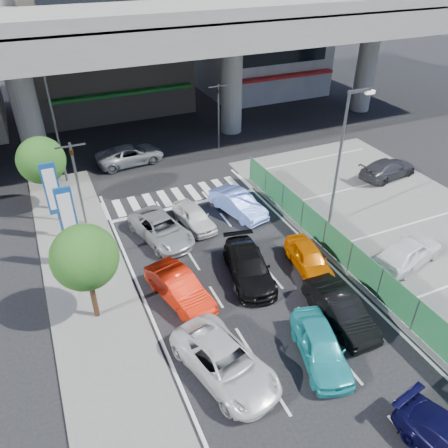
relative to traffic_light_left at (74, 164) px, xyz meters
name	(u,v)px	position (x,y,z in m)	size (l,w,h in m)	color
ground	(277,330)	(6.20, -12.00, -3.94)	(120.00, 120.00, 0.00)	black
parking_lot	(431,244)	(17.20, -10.00, -3.91)	(12.00, 28.00, 0.06)	#5A5A57
sidewalk_left	(98,316)	(-0.80, -8.00, -3.88)	(4.00, 30.00, 0.12)	#5A5A57
fence_run	(363,269)	(11.50, -11.00, -3.04)	(0.16, 22.00, 1.80)	#1F5C33
expressway	(130,31)	(6.20, 10.00, 4.83)	(64.00, 14.00, 10.75)	slate
building_center	(103,26)	(6.20, 20.97, 3.56)	(14.00, 10.90, 15.00)	gray
building_east	(261,32)	(22.20, 19.97, 2.06)	(12.00, 10.90, 12.00)	gray
traffic_light_left	(74,164)	(0.00, 0.00, 0.00)	(1.60, 1.24, 5.20)	#595B60
traffic_light_right	(218,100)	(11.70, 7.00, 0.00)	(1.60, 1.24, 5.20)	#595B60
street_lamp_right	(343,150)	(13.37, -6.00, 0.83)	(1.65, 0.22, 8.00)	#595B60
street_lamp_left	(56,115)	(-0.13, 6.00, 0.83)	(1.65, 0.22, 8.00)	#595B60
signboard_near	(68,217)	(-1.00, -4.01, -0.87)	(0.80, 0.14, 4.70)	#595B60
signboard_far	(53,191)	(-1.40, -1.01, -0.87)	(0.80, 0.14, 4.70)	#595B60
tree_near	(85,258)	(-0.80, -8.00, -0.55)	(2.80, 2.80, 4.80)	#382314
tree_far	(41,161)	(-1.60, 2.50, -0.55)	(2.80, 2.80, 4.80)	#382314
sedan_white_mid_left	(225,362)	(3.19, -13.15, -3.25)	(2.29, 4.97, 1.38)	silver
taxi_teal_mid	(321,347)	(7.00, -14.03, -3.25)	(1.63, 4.05, 1.38)	#26A9AF
hatch_black_mid_right	(340,309)	(8.99, -12.63, -3.25)	(1.46, 4.19, 1.38)	black
taxi_orange_left	(179,288)	(2.99, -8.43, -3.25)	(1.46, 4.19, 1.38)	red
sedan_black_mid	(249,267)	(6.67, -8.32, -3.26)	(1.88, 4.63, 1.34)	black
taxi_orange_right	(309,258)	(9.80, -8.94, -3.30)	(1.51, 3.75, 1.28)	#D46200
wagon_silver_front_left	(161,229)	(3.69, -3.30, -3.29)	(2.16, 4.68, 1.30)	gray
sedan_white_front_mid	(194,217)	(5.87, -2.79, -3.32)	(1.46, 3.62, 1.23)	silver
kei_truck_front_right	(238,204)	(8.82, -2.61, -3.25)	(1.46, 4.19, 1.38)	#6B8FF3
crossing_wagon_silver	(130,155)	(4.53, 7.14, -3.24)	(2.30, 4.98, 1.38)	#919398
parked_sedan_white	(409,251)	(14.69, -10.72, -3.14)	(1.74, 4.32, 1.47)	white
parked_sedan_dgrey	(388,169)	(20.51, -2.63, -3.22)	(1.84, 4.54, 1.32)	#2D2C32
traffic_cone	(312,224)	(11.97, -6.01, -3.52)	(0.36, 0.36, 0.71)	#F2380D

